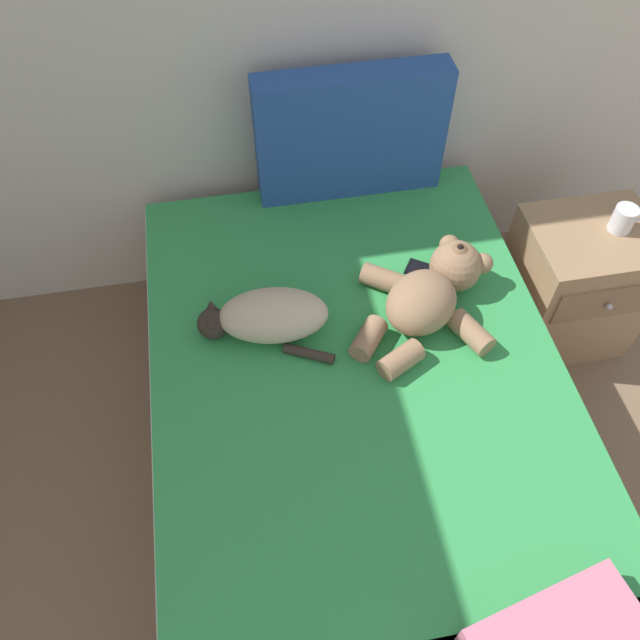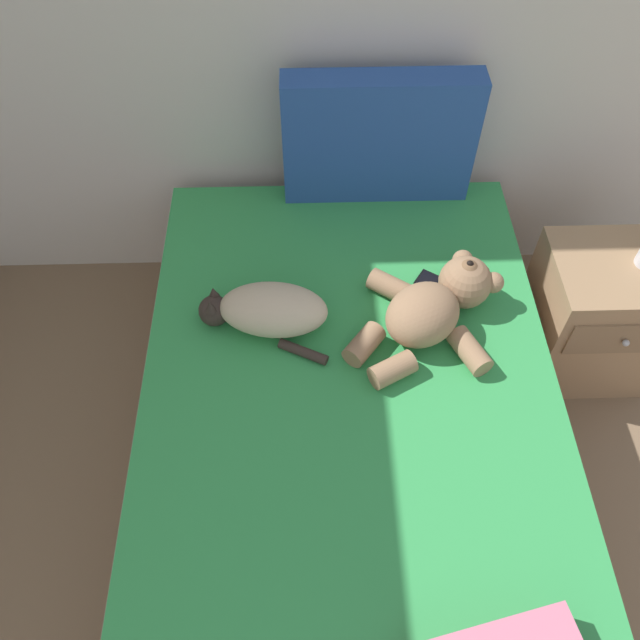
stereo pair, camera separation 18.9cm
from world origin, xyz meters
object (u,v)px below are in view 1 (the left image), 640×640
teddy_bear (431,293)px  cell_phone (428,272)px  nightstand (574,284)px  patterned_cushion (351,135)px  cat (267,317)px  mug (624,219)px  bed (361,438)px

teddy_bear → cell_phone: bearing=74.2°
cell_phone → nightstand: 0.68m
patterned_cushion → cell_phone: size_ratio=4.13×
cat → cell_phone: (0.56, 0.14, -0.07)m
nightstand → cell_phone: bearing=-176.0°
patterned_cushion → mug: patterned_cushion is taller
bed → mug: mug is taller
patterned_cushion → nightstand: patterned_cushion is taller
bed → patterned_cushion: size_ratio=2.93×
teddy_bear → nightstand: 0.77m
mug → nightstand: bearing=-175.7°
patterned_cushion → cell_phone: 0.56m
cat → nightstand: (1.19, 0.19, -0.31)m
bed → teddy_bear: bearing=46.4°
nightstand → mug: bearing=4.3°
cat → mug: size_ratio=3.48×
teddy_bear → mug: 0.78m
teddy_bear → nightstand: (0.67, 0.19, -0.32)m
patterned_cushion → teddy_bear: (0.13, -0.62, -0.16)m
bed → mug: (1.03, 0.49, 0.35)m
patterned_cushion → cat: (-0.39, -0.62, -0.17)m
mug → cell_phone: bearing=-176.0°
patterned_cushion → mug: bearing=-25.6°
teddy_bear → mug: teddy_bear is taller
patterned_cushion → cat: patterned_cushion is taller
bed → cell_phone: size_ratio=12.12×
cat → nightstand: size_ratio=0.75×
patterned_cushion → teddy_bear: bearing=-77.9°
patterned_cushion → nightstand: (0.81, -0.43, -0.48)m
cat → cell_phone: 0.59m
cell_phone → cat: bearing=-165.8°
teddy_bear → mug: size_ratio=4.39×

